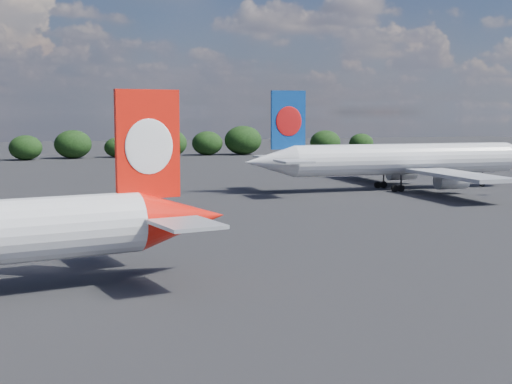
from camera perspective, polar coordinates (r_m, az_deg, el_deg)
name	(u,v)px	position (r m, az deg, el deg)	size (l,w,h in m)	color
ground	(22,219)	(95.47, -18.20, -2.03)	(500.00, 500.00, 0.00)	black
china_southern_airliner	(394,160)	(126.12, 11.00, 2.51)	(51.95, 49.30, 17.01)	silver
billboard_yellow	(68,145)	(216.99, -14.82, 3.65)	(5.00, 0.30, 5.50)	gold
horizon_treeline	(53,145)	(214.34, -15.97, 3.61)	(205.84, 16.72, 9.21)	black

